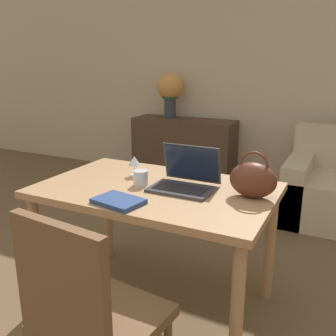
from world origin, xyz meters
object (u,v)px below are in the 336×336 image
object	(u,v)px
chair	(89,313)
laptop	(186,177)
wine_glass	(134,162)
flower_vase	(170,90)
drinking_glass	(141,178)
handbag	(253,179)

from	to	relation	value
chair	laptop	size ratio (longest dim) A/B	2.70
wine_glass	flower_vase	bearing A→B (deg)	110.85
chair	drinking_glass	size ratio (longest dim) A/B	10.75
flower_vase	chair	bearing A→B (deg)	-69.07
drinking_glass	handbag	world-z (taller)	handbag
drinking_glass	wine_glass	bearing A→B (deg)	131.74
handbag	flower_vase	distance (m)	2.73
chair	handbag	size ratio (longest dim) A/B	3.75
wine_glass	handbag	world-z (taller)	handbag
wine_glass	handbag	size ratio (longest dim) A/B	0.50
flower_vase	wine_glass	bearing A→B (deg)	-69.15
wine_glass	flower_vase	distance (m)	2.34
drinking_glass	wine_glass	size ratio (longest dim) A/B	0.69
drinking_glass	wine_glass	distance (m)	0.20
wine_glass	chair	bearing A→B (deg)	-68.89
laptop	wine_glass	bearing A→B (deg)	170.24
chair	drinking_glass	bearing A→B (deg)	112.54
chair	wine_glass	size ratio (longest dim) A/B	7.45
wine_glass	flower_vase	world-z (taller)	flower_vase
chair	flower_vase	xyz separation A→B (m)	(-1.18, 3.10, 0.59)
laptop	handbag	distance (m)	0.37
chair	laptop	bearing A→B (deg)	95.23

